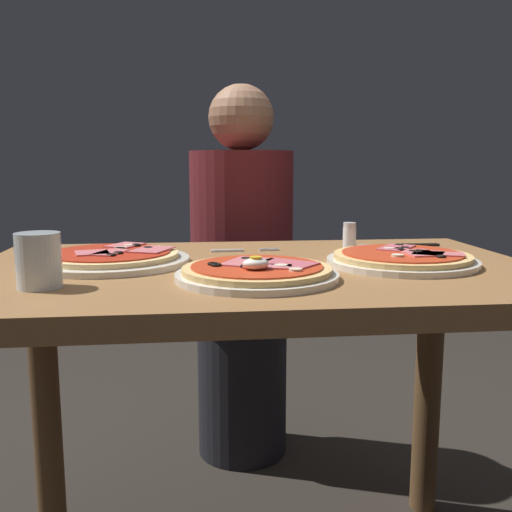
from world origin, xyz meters
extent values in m
cube|color=olive|center=(0.00, 0.00, 0.72)|extent=(1.11, 0.70, 0.04)
cylinder|color=brown|center=(-0.50, 0.29, 0.35)|extent=(0.07, 0.07, 0.70)
cylinder|color=brown|center=(0.50, 0.29, 0.35)|extent=(0.07, 0.07, 0.70)
cylinder|color=silver|center=(-0.02, -0.14, 0.75)|extent=(0.29, 0.29, 0.01)
cylinder|color=#DBB26B|center=(-0.02, -0.14, 0.76)|extent=(0.26, 0.26, 0.01)
cylinder|color=red|center=(-0.02, -0.14, 0.77)|extent=(0.23, 0.23, 0.00)
torus|color=black|center=(-0.03, -0.08, 0.77)|extent=(0.02, 0.02, 0.00)
torus|color=black|center=(-0.09, -0.14, 0.77)|extent=(0.02, 0.02, 0.00)
torus|color=black|center=(-0.09, -0.13, 0.77)|extent=(0.02, 0.02, 0.00)
torus|color=black|center=(-0.04, -0.16, 0.77)|extent=(0.02, 0.02, 0.00)
cube|color=#C65B66|center=(0.04, -0.13, 0.77)|extent=(0.12, 0.11, 0.00)
cube|color=#D16B70|center=(0.00, -0.16, 0.77)|extent=(0.09, 0.06, 0.00)
cube|color=#D16B70|center=(-0.03, -0.11, 0.77)|extent=(0.11, 0.12, 0.00)
cylinder|color=beige|center=(0.02, -0.16, 0.77)|extent=(0.02, 0.02, 0.00)
cylinder|color=beige|center=(0.04, -0.20, 0.77)|extent=(0.02, 0.02, 0.00)
ellipsoid|color=white|center=(-0.02, -0.18, 0.78)|extent=(0.04, 0.03, 0.02)
cylinder|color=yellow|center=(-0.02, -0.18, 0.79)|extent=(0.02, 0.02, 0.00)
cylinder|color=silver|center=(-0.29, 0.05, 0.75)|extent=(0.32, 0.32, 0.01)
cylinder|color=#E5C17F|center=(-0.29, 0.05, 0.76)|extent=(0.27, 0.27, 0.01)
cylinder|color=#B72D19|center=(-0.29, 0.05, 0.77)|extent=(0.24, 0.24, 0.00)
torus|color=black|center=(-0.28, -0.01, 0.77)|extent=(0.02, 0.02, 0.00)
torus|color=black|center=(-0.27, 0.02, 0.77)|extent=(0.02, 0.02, 0.00)
torus|color=black|center=(-0.25, 0.13, 0.77)|extent=(0.02, 0.02, 0.00)
torus|color=black|center=(-0.22, 0.08, 0.77)|extent=(0.02, 0.02, 0.00)
torus|color=black|center=(-0.24, 0.12, 0.77)|extent=(0.02, 0.02, 0.00)
cube|color=#D16B70|center=(-0.27, 0.13, 0.77)|extent=(0.09, 0.09, 0.00)
cube|color=#D16B70|center=(-0.32, 0.03, 0.77)|extent=(0.08, 0.08, 0.00)
cube|color=#D16B70|center=(-0.21, 0.06, 0.77)|extent=(0.10, 0.11, 0.00)
cube|color=#D16B70|center=(-0.29, 0.03, 0.77)|extent=(0.07, 0.09, 0.00)
cylinder|color=beige|center=(-0.27, 0.08, 0.77)|extent=(0.02, 0.02, 0.00)
cylinder|color=beige|center=(-0.26, 0.12, 0.77)|extent=(0.02, 0.02, 0.00)
cylinder|color=beige|center=(-0.27, 0.08, 0.77)|extent=(0.02, 0.02, 0.00)
cylinder|color=silver|center=(0.29, -0.02, 0.75)|extent=(0.30, 0.30, 0.01)
cylinder|color=#DBB26B|center=(0.29, -0.02, 0.76)|extent=(0.27, 0.27, 0.01)
cylinder|color=red|center=(0.29, -0.02, 0.77)|extent=(0.24, 0.24, 0.00)
torus|color=black|center=(0.31, 0.02, 0.77)|extent=(0.02, 0.02, 0.00)
torus|color=black|center=(0.31, -0.03, 0.77)|extent=(0.02, 0.02, 0.00)
torus|color=black|center=(0.31, 0.06, 0.77)|extent=(0.02, 0.02, 0.00)
torus|color=black|center=(0.29, 0.01, 0.77)|extent=(0.02, 0.02, 0.00)
torus|color=black|center=(0.32, -0.03, 0.77)|extent=(0.02, 0.02, 0.00)
torus|color=black|center=(0.34, -0.09, 0.77)|extent=(0.02, 0.02, 0.00)
cube|color=#C65B66|center=(0.33, -0.05, 0.77)|extent=(0.08, 0.09, 0.00)
cube|color=#D16B70|center=(0.36, -0.06, 0.77)|extent=(0.08, 0.07, 0.00)
cube|color=#D16B70|center=(0.31, -0.05, 0.77)|extent=(0.06, 0.09, 0.00)
cube|color=#C65B66|center=(0.29, 0.03, 0.77)|extent=(0.10, 0.11, 0.00)
cylinder|color=beige|center=(0.27, 0.01, 0.77)|extent=(0.02, 0.02, 0.00)
cylinder|color=beige|center=(0.26, -0.07, 0.77)|extent=(0.02, 0.02, 0.00)
cylinder|color=silver|center=(-0.37, -0.17, 0.79)|extent=(0.07, 0.07, 0.09)
cylinder|color=silver|center=(-0.37, -0.17, 0.76)|extent=(0.06, 0.06, 0.03)
cube|color=silver|center=(-0.05, 0.19, 0.75)|extent=(0.08, 0.02, 0.00)
cube|color=silver|center=(0.05, 0.18, 0.75)|extent=(0.05, 0.01, 0.00)
cube|color=silver|center=(0.05, 0.19, 0.75)|extent=(0.05, 0.01, 0.00)
cube|color=silver|center=(0.05, 0.19, 0.75)|extent=(0.05, 0.01, 0.00)
cube|color=silver|center=(0.05, 0.20, 0.75)|extent=(0.05, 0.01, 0.00)
cube|color=silver|center=(0.33, 0.22, 0.75)|extent=(0.11, 0.02, 0.00)
cube|color=black|center=(0.43, 0.22, 0.75)|extent=(0.09, 0.02, 0.01)
cylinder|color=white|center=(0.23, 0.15, 0.77)|extent=(0.03, 0.03, 0.05)
cylinder|color=silver|center=(0.23, 0.15, 0.80)|extent=(0.03, 0.03, 0.01)
cylinder|color=black|center=(0.03, 0.67, 0.23)|extent=(0.29, 0.29, 0.46)
cylinder|color=maroon|center=(0.03, 0.67, 0.72)|extent=(0.32, 0.32, 0.52)
sphere|color=#9E7051|center=(0.03, 0.67, 1.08)|extent=(0.20, 0.20, 0.20)
camera|label=1|loc=(-0.13, -1.10, 0.94)|focal=40.14mm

